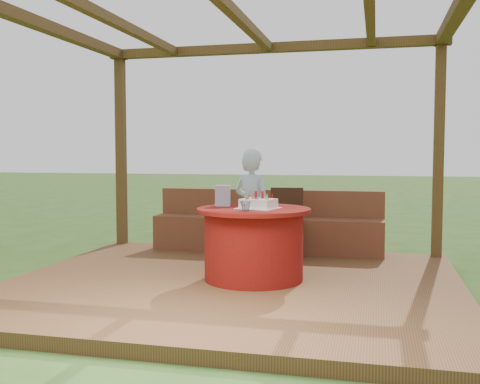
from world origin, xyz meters
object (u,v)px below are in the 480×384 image
at_px(elderly_woman, 252,206).
at_px(gift_bag, 223,196).
at_px(bench, 267,231).
at_px(chair, 286,219).
at_px(table, 254,243).
at_px(birthday_cake, 258,203).
at_px(drinking_glass, 246,206).

height_order(elderly_woman, gift_bag, elderly_woman).
xyz_separation_m(bench, chair, (0.31, -0.34, 0.20)).
relative_size(table, gift_bag, 5.26).
bearing_deg(elderly_woman, chair, 61.95).
bearing_deg(elderly_woman, table, -76.60).
xyz_separation_m(table, gift_bag, (-0.36, 0.14, 0.47)).
bearing_deg(elderly_woman, gift_bag, -107.60).
distance_m(bench, gift_bag, 1.62).
bearing_deg(bench, birthday_cake, -81.84).
bearing_deg(elderly_woman, drinking_glass, -81.16).
height_order(chair, drinking_glass, chair).
relative_size(bench, chair, 3.50).
xyz_separation_m(chair, gift_bag, (-0.49, -1.16, 0.37)).
distance_m(bench, chair, 0.51).
xyz_separation_m(gift_bag, drinking_glass, (0.35, -0.44, -0.06)).
bearing_deg(elderly_woman, birthday_cake, -73.33).
bearing_deg(drinking_glass, table, 87.32).
distance_m(gift_bag, drinking_glass, 0.57).
relative_size(chair, elderly_woman, 0.63).
bearing_deg(chair, elderly_woman, -118.05).
bearing_deg(drinking_glass, gift_bag, 128.25).
relative_size(table, elderly_woman, 0.85).
distance_m(bench, birthday_cake, 1.77).
xyz_separation_m(table, elderly_woman, (-0.18, 0.74, 0.31)).
bearing_deg(drinking_glass, elderly_woman, 98.84).
bearing_deg(chair, birthday_cake, -93.12).
height_order(chair, elderly_woman, elderly_woman).
xyz_separation_m(elderly_woman, birthday_cake, (0.23, -0.76, 0.10)).
bearing_deg(table, drinking_glass, -92.68).
relative_size(elderly_woman, gift_bag, 6.18).
height_order(bench, gift_bag, gift_bag).
bearing_deg(chair, drinking_glass, -94.97).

